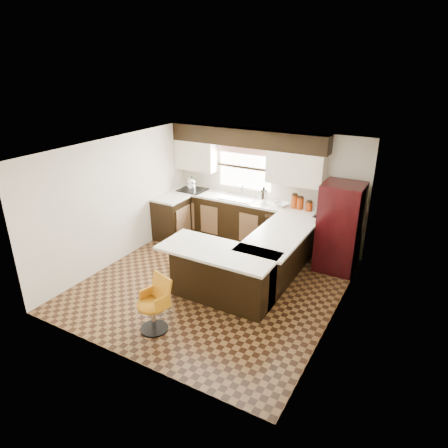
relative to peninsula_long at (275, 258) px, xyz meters
The scene contains 30 objects.
floor 1.18m from the peninsula_long, 145.22° to the right, with size 4.40×4.40×0.00m, color #49301A.
ceiling 2.24m from the peninsula_long, 145.22° to the right, with size 4.40×4.40×0.00m, color silver.
wall_back 1.96m from the peninsula_long, 119.74° to the left, with size 4.40×4.40×0.00m, color beige.
wall_front 3.06m from the peninsula_long, 107.67° to the right, with size 4.40×4.40×0.00m, color beige.
wall_left 3.15m from the peninsula_long, 168.23° to the right, with size 4.40×4.40×0.00m, color beige.
wall_right 1.55m from the peninsula_long, 27.51° to the right, with size 4.40×4.40×0.00m, color beige.
base_cab_back 1.86m from the peninsula_long, 136.64° to the left, with size 3.30×0.60×0.90m, color black.
base_cab_left 2.77m from the peninsula_long, 166.97° to the left, with size 0.60×0.70×0.90m, color black.
counter_back 1.92m from the peninsula_long, 136.64° to the left, with size 3.30×0.60×0.04m, color silver.
counter_left 2.81m from the peninsula_long, 166.97° to the left, with size 0.60×0.70×0.04m, color silver.
soffit 2.60m from the peninsula_long, 132.88° to the left, with size 3.40×0.35×0.36m, color black.
upper_cab_left 3.15m from the peninsula_long, 150.95° to the left, with size 0.94×0.35×0.64m, color beige.
upper_cab_right 1.90m from the peninsula_long, 98.93° to the left, with size 1.14×0.35×0.64m, color beige.
window_pane 2.36m from the peninsula_long, 132.00° to the left, with size 1.20×0.02×0.90m, color white.
valance 2.54m from the peninsula_long, 132.74° to the left, with size 1.30×0.06×0.18m, color #D19B93.
sink 1.95m from the peninsula_long, 138.13° to the left, with size 0.75×0.45×0.03m, color #B2B2B7.
dishwasher 1.05m from the peninsula_long, 109.47° to the left, with size 0.58×0.03×0.78m, color black.
cooktop 2.89m from the peninsula_long, 153.80° to the left, with size 0.58×0.50×0.03m, color black.
peninsula_long is the anchor object (origin of this frame).
peninsula_return 1.11m from the peninsula_long, 118.30° to the right, with size 1.65×0.60×0.90m, color black.
counter_pen_long 0.48m from the peninsula_long, ahead, with size 0.84×1.95×0.04m, color silver.
counter_pen_return 1.29m from the peninsula_long, 117.10° to the right, with size 1.89×0.84×0.04m, color silver.
refrigerator 1.35m from the peninsula_long, 50.66° to the left, with size 0.72×0.69×1.67m, color black.
bar_chair 2.38m from the peninsula_long, 114.77° to the right, with size 0.45×0.45×0.84m, color #B97111, non-canonical shape.
kettle 2.94m from the peninsula_long, 153.97° to the left, with size 0.22×0.22×0.29m, color silver, non-canonical shape.
percolator 1.65m from the peninsula_long, 122.88° to the left, with size 0.14×0.14×0.30m, color silver.
mixing_bowl 1.44m from the peninsula_long, 108.20° to the left, with size 0.28×0.28×0.07m, color white.
canister_large 1.45m from the peninsula_long, 97.44° to the left, with size 0.13×0.13×0.26m, color #8A310B.
canister_med 1.43m from the peninsula_long, 92.19° to the left, with size 0.13×0.13×0.23m, color #8A310B.
canister_small 1.43m from the peninsula_long, 84.15° to the left, with size 0.13×0.13×0.17m, color #8A310B.
Camera 1 is at (3.17, -5.24, 3.71)m, focal length 32.00 mm.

